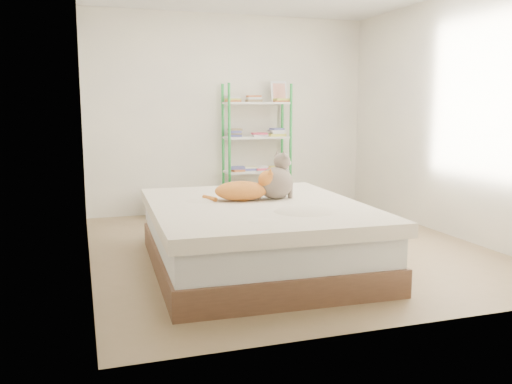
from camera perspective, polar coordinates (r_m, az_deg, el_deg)
name	(u,v)px	position (r m, az deg, el deg)	size (l,w,h in m)	color
room	(288,117)	(5.32, 3.35, 7.86)	(3.81, 4.21, 2.61)	#8C7455
bed	(256,235)	(4.76, -0.03, -4.56)	(1.87, 2.30, 0.57)	brown
orange_cat	(241,188)	(4.82, -1.59, 0.39)	(0.55, 0.30, 0.22)	orange
grey_cat	(276,176)	(4.90, 2.08, 1.70)	(0.31, 0.37, 0.42)	#736152
shelf_unit	(257,147)	(7.21, 0.13, 4.75)	(0.88, 0.36, 1.74)	green
cardboard_box	(307,217)	(6.20, 5.40, -2.60)	(0.51, 0.50, 0.37)	tan
white_bin	(159,204)	(6.97, -10.21, -1.28)	(0.39, 0.37, 0.35)	silver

